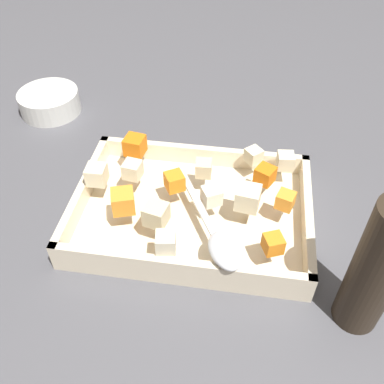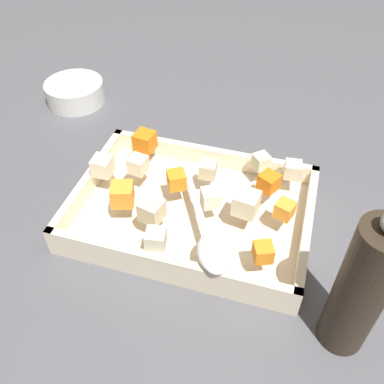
% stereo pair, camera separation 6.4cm
% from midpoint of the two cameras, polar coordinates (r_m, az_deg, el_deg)
% --- Properties ---
extents(ground_plane, '(4.00, 4.00, 0.00)m').
position_cam_midpoint_polar(ground_plane, '(0.68, 0.94, -3.69)').
color(ground_plane, '#4C4C51').
extents(baking_dish, '(0.36, 0.25, 0.05)m').
position_cam_midpoint_polar(baking_dish, '(0.67, 2.73, -2.86)').
color(baking_dish, beige).
rests_on(baking_dish, ground_plane).
extents(carrot_chunk_far_right, '(0.04, 0.04, 0.03)m').
position_cam_midpoint_polar(carrot_chunk_far_right, '(0.65, 0.72, 1.51)').
color(carrot_chunk_far_right, orange).
rests_on(carrot_chunk_far_right, baking_dish).
extents(carrot_chunk_mid_right, '(0.03, 0.03, 0.02)m').
position_cam_midpoint_polar(carrot_chunk_mid_right, '(0.57, 12.63, -7.98)').
color(carrot_chunk_mid_right, orange).
rests_on(carrot_chunk_mid_right, baking_dish).
extents(carrot_chunk_mid_left, '(0.04, 0.04, 0.03)m').
position_cam_midpoint_polar(carrot_chunk_mid_left, '(0.72, -3.79, 6.67)').
color(carrot_chunk_mid_left, orange).
rests_on(carrot_chunk_mid_left, baking_dish).
extents(carrot_chunk_heap_side, '(0.04, 0.04, 0.03)m').
position_cam_midpoint_polar(carrot_chunk_heap_side, '(0.63, -6.40, -0.44)').
color(carrot_chunk_heap_side, orange).
rests_on(carrot_chunk_heap_side, baking_dish).
extents(carrot_chunk_corner_nw, '(0.04, 0.04, 0.03)m').
position_cam_midpoint_polar(carrot_chunk_corner_nw, '(0.66, 12.89, 1.18)').
color(carrot_chunk_corner_nw, orange).
rests_on(carrot_chunk_corner_nw, baking_dish).
extents(carrot_chunk_front_center, '(0.03, 0.03, 0.02)m').
position_cam_midpoint_polar(carrot_chunk_front_center, '(0.63, 15.08, -2.41)').
color(carrot_chunk_front_center, orange).
rests_on(carrot_chunk_front_center, baking_dish).
extents(potato_chunk_back_center, '(0.04, 0.04, 0.03)m').
position_cam_midpoint_polar(potato_chunk_back_center, '(0.62, 10.14, -1.68)').
color(potato_chunk_back_center, beige).
rests_on(potato_chunk_back_center, baking_dish).
extents(potato_chunk_near_left, '(0.04, 0.04, 0.03)m').
position_cam_midpoint_polar(potato_chunk_near_left, '(0.60, -2.37, -2.60)').
color(potato_chunk_near_left, beige).
rests_on(potato_chunk_near_left, baking_dish).
extents(potato_chunk_corner_sw, '(0.03, 0.03, 0.03)m').
position_cam_midpoint_polar(potato_chunk_corner_sw, '(0.67, 4.86, 2.87)').
color(potato_chunk_corner_sw, beige).
rests_on(potato_chunk_corner_sw, baking_dish).
extents(potato_chunk_near_right, '(0.03, 0.03, 0.03)m').
position_cam_midpoint_polar(potato_chunk_near_right, '(0.68, -9.21, 3.32)').
color(potato_chunk_near_right, beige).
rests_on(potato_chunk_near_right, baking_dish).
extents(potato_chunk_center, '(0.03, 0.03, 0.02)m').
position_cam_midpoint_polar(potato_chunk_center, '(0.70, 11.78, 3.90)').
color(potato_chunk_center, beige).
rests_on(potato_chunk_center, baking_dish).
extents(potato_chunk_far_left, '(0.03, 0.03, 0.03)m').
position_cam_midpoint_polar(potato_chunk_far_left, '(0.68, -4.55, 3.54)').
color(potato_chunk_far_left, beige).
rests_on(potato_chunk_far_left, baking_dish).
extents(potato_chunk_under_handle, '(0.03, 0.03, 0.03)m').
position_cam_midpoint_polar(potato_chunk_under_handle, '(0.69, 15.83, 2.76)').
color(potato_chunk_under_handle, beige).
rests_on(potato_chunk_under_handle, baking_dish).
extents(parsnip_chunk_heap_top, '(0.03, 0.03, 0.03)m').
position_cam_midpoint_polar(parsnip_chunk_heap_top, '(0.57, -1.62, -6.42)').
color(parsnip_chunk_heap_top, beige).
rests_on(parsnip_chunk_heap_top, baking_dish).
extents(parsnip_chunk_rim_edge, '(0.04, 0.04, 0.03)m').
position_cam_midpoint_polar(parsnip_chunk_rim_edge, '(0.62, 5.33, -1.04)').
color(parsnip_chunk_rim_edge, silver).
rests_on(parsnip_chunk_rim_edge, baking_dish).
extents(serving_spoon, '(0.13, 0.21, 0.02)m').
position_cam_midpoint_polar(serving_spoon, '(0.57, 5.71, -7.36)').
color(serving_spoon, silver).
rests_on(serving_spoon, baking_dish).
extents(pepper_mill, '(0.06, 0.06, 0.22)m').
position_cam_midpoint_polar(pepper_mill, '(0.52, 24.94, -11.88)').
color(pepper_mill, '#2D2319').
rests_on(pepper_mill, ground_plane).
extents(small_prep_bowl, '(0.12, 0.12, 0.04)m').
position_cam_midpoint_polar(small_prep_bowl, '(0.95, -13.42, 12.71)').
color(small_prep_bowl, silver).
rests_on(small_prep_bowl, ground_plane).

